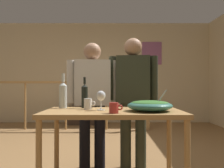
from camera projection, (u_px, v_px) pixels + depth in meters
The scene contains 15 objects.
ground_plane at pixel (94, 160), 3.22m from camera, with size 8.59×8.59×0.00m, color olive.
back_wall at pixel (103, 73), 6.53m from camera, with size 5.80×0.10×2.68m, color beige.
framed_picture at pixel (151, 53), 6.48m from camera, with size 0.53×0.03×0.61m, color #9A5888.
stair_railing at pixel (92, 96), 5.44m from camera, with size 3.77×0.10×1.14m.
tv_console at pixel (84, 115), 6.17m from camera, with size 0.90×0.40×0.45m, color #38281E.
flat_screen_tv at pixel (84, 96), 6.15m from camera, with size 0.66×0.12×0.48m.
serving_table at pixel (112, 119), 2.24m from camera, with size 1.27×0.70×0.76m.
salad_bowl at pixel (149, 105), 2.17m from camera, with size 0.41×0.41×0.21m.
wine_glass at pixel (100, 96), 2.25m from camera, with size 0.09×0.09×0.18m.
wine_bottle_dark at pixel (84, 95), 2.48m from camera, with size 0.07×0.07×0.32m.
wine_bottle_clear at pixel (62, 94), 2.46m from camera, with size 0.08×0.08×0.36m.
mug_white at pixel (87, 104), 2.32m from camera, with size 0.11×0.08×0.11m.
mug_red at pixel (113, 108), 2.00m from camera, with size 0.11×0.08×0.09m.
person_standing_left at pixel (91, 94), 2.89m from camera, with size 0.61×0.26×1.51m.
person_standing_right at pixel (132, 92), 2.89m from camera, with size 0.59×0.26×1.56m.
Camera 1 is at (0.23, -3.23, 1.00)m, focal length 38.61 mm.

